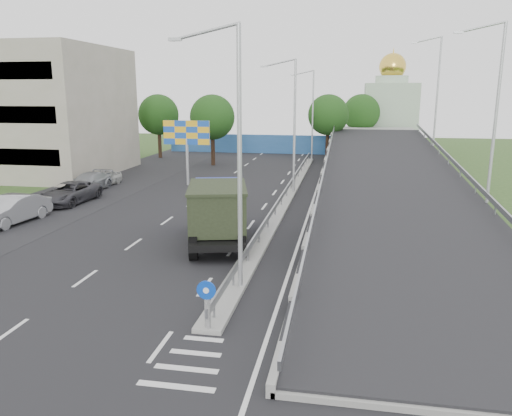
% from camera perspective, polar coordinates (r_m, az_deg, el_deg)
% --- Properties ---
extents(ground, '(160.00, 160.00, 0.00)m').
position_cam_1_polar(ground, '(15.31, -7.84, -17.66)').
color(ground, '#2D4C1E').
rests_on(ground, ground).
extents(road_surface, '(26.00, 90.00, 0.04)m').
position_cam_1_polar(road_surface, '(34.17, -2.30, -0.11)').
color(road_surface, black).
rests_on(road_surface, ground).
extents(parking_strip, '(8.00, 90.00, 0.05)m').
position_cam_1_polar(parking_strip, '(39.06, -21.25, 0.67)').
color(parking_strip, black).
rests_on(parking_strip, ground).
extents(median, '(1.00, 44.00, 0.20)m').
position_cam_1_polar(median, '(37.51, 3.51, 1.22)').
color(median, gray).
rests_on(median, ground).
extents(overpass_ramp, '(10.00, 50.00, 3.50)m').
position_cam_1_polar(overpass_ramp, '(37.10, 15.15, 3.25)').
color(overpass_ramp, gray).
rests_on(overpass_ramp, ground).
extents(median_guardrail, '(0.09, 44.00, 0.71)m').
position_cam_1_polar(median_guardrail, '(37.38, 3.53, 2.19)').
color(median_guardrail, gray).
rests_on(median_guardrail, median).
extents(sign_bollard, '(0.64, 0.23, 1.67)m').
position_cam_1_polar(sign_bollard, '(16.68, -5.61, -10.90)').
color(sign_bollard, black).
rests_on(sign_bollard, median).
extents(lamp_post_near, '(2.74, 0.18, 10.08)m').
position_cam_1_polar(lamp_post_near, '(19.03, -2.46, 7.08)').
color(lamp_post_near, '#B2B5B7').
rests_on(lamp_post_near, median).
extents(lamp_post_mid, '(2.74, 0.18, 10.08)m').
position_cam_1_polar(lamp_post_mid, '(38.74, 4.16, 10.11)').
color(lamp_post_mid, '#B2B5B7').
rests_on(lamp_post_mid, median).
extents(lamp_post_far, '(2.74, 0.18, 10.08)m').
position_cam_1_polar(lamp_post_far, '(58.64, 6.32, 11.07)').
color(lamp_post_far, '#B2B5B7').
rests_on(lamp_post_far, median).
extents(blue_wall, '(30.00, 0.50, 2.40)m').
position_cam_1_polar(blue_wall, '(65.32, 2.98, 7.27)').
color(blue_wall, '#295896').
rests_on(blue_wall, ground).
extents(church, '(7.00, 7.00, 13.80)m').
position_cam_1_polar(church, '(72.73, 15.06, 10.69)').
color(church, '#B2CCAD').
rests_on(church, ground).
extents(billboard, '(4.00, 0.24, 5.50)m').
position_cam_1_polar(billboard, '(42.74, -7.94, 8.12)').
color(billboard, '#B2B5B7').
rests_on(billboard, ground).
extents(tree_left_mid, '(4.80, 4.80, 7.60)m').
position_cam_1_polar(tree_left_mid, '(54.43, -5.02, 10.28)').
color(tree_left_mid, black).
rests_on(tree_left_mid, ground).
extents(tree_median_far, '(4.80, 4.80, 7.60)m').
position_cam_1_polar(tree_median_far, '(60.56, 8.26, 10.47)').
color(tree_median_far, black).
rests_on(tree_median_far, ground).
extents(tree_left_far, '(4.80, 4.80, 7.60)m').
position_cam_1_polar(tree_left_far, '(61.68, -11.08, 10.41)').
color(tree_left_far, black).
rests_on(tree_left_far, ground).
extents(tree_ramp_far, '(4.80, 4.80, 7.60)m').
position_cam_1_polar(tree_ramp_far, '(67.53, 11.95, 10.59)').
color(tree_ramp_far, black).
rests_on(tree_ramp_far, ground).
extents(dump_truck, '(4.32, 7.74, 3.23)m').
position_cam_1_polar(dump_truck, '(26.31, -4.37, -0.16)').
color(dump_truck, black).
rests_on(dump_truck, ground).
extents(parked_car_b, '(2.38, 5.34, 1.70)m').
position_cam_1_polar(parked_car_b, '(33.62, -26.13, -0.19)').
color(parked_car_b, '#9A9B9F').
rests_on(parked_car_b, ground).
extents(parked_car_c, '(2.75, 5.55, 1.51)m').
position_cam_1_polar(parked_car_c, '(38.23, -20.52, 1.64)').
color(parked_car_c, '#38373D').
rests_on(parked_car_c, ground).
extents(parked_car_d, '(2.20, 5.12, 1.47)m').
position_cam_1_polar(parked_car_d, '(42.40, -18.58, 2.81)').
color(parked_car_d, gray).
rests_on(parked_car_d, ground).
extents(parked_car_e, '(2.03, 4.05, 1.33)m').
position_cam_1_polar(parked_car_e, '(44.41, -17.02, 3.27)').
color(parked_car_e, '#B1B2AD').
rests_on(parked_car_e, ground).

